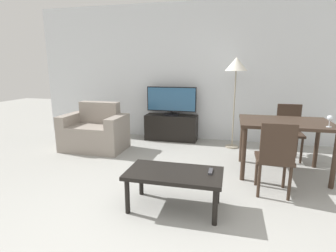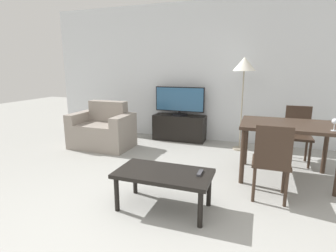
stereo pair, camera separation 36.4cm
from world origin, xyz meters
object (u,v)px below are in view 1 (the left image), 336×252
object	(u,v)px
dining_chair_near	(275,155)
floor_lamp	(236,68)
remote_primary	(211,171)
wine_glass_left	(330,119)
tv_stand	(171,127)
armchair	(95,132)
tv	(171,101)
coffee_table	(174,176)
dining_chair_far	(289,129)
dining_table	(284,128)

from	to	relation	value
dining_chair_near	floor_lamp	distance (m)	2.11
remote_primary	wine_glass_left	world-z (taller)	wine_glass_left
tv_stand	armchair	bearing A→B (deg)	-142.23
tv_stand	dining_chair_near	size ratio (longest dim) A/B	1.20
armchair	tv	size ratio (longest dim) A/B	1.10
coffee_table	dining_chair_far	size ratio (longest dim) A/B	1.13
armchair	tv_stand	size ratio (longest dim) A/B	1.04
coffee_table	remote_primary	distance (m)	0.38
tv_stand	coffee_table	world-z (taller)	tv_stand
tv	dining_chair_far	xyz separation A→B (m)	(2.09, -0.62, -0.31)
remote_primary	dining_chair_near	bearing A→B (deg)	34.57
tv_stand	tv	bearing A→B (deg)	-90.00
dining_chair_far	wine_glass_left	world-z (taller)	wine_glass_left
dining_table	dining_chair_far	distance (m)	0.77
armchair	wine_glass_left	world-z (taller)	wine_glass_left
tv_stand	tv	distance (m)	0.54
dining_chair_near	armchair	bearing A→B (deg)	158.48
dining_chair_far	floor_lamp	bearing A→B (deg)	156.52
tv	remote_primary	xyz separation A→B (m)	(1.00, -2.54, -0.38)
dining_chair_far	remote_primary	size ratio (longest dim) A/B	5.84
wine_glass_left	tv	bearing A→B (deg)	145.35
tv_stand	dining_chair_near	bearing A→B (deg)	-50.91
dining_chair_near	wine_glass_left	xyz separation A→B (m)	(0.65, 0.45, 0.36)
floor_lamp	remote_primary	xyz separation A→B (m)	(-0.22, -2.30, -1.02)
tv_stand	dining_table	world-z (taller)	dining_table
floor_lamp	tv	bearing A→B (deg)	168.98
coffee_table	armchair	bearing A→B (deg)	137.50
dining_chair_far	dining_chair_near	bearing A→B (deg)	-105.90
tv	dining_chair_far	world-z (taller)	tv
coffee_table	dining_table	bearing A→B (deg)	45.32
wine_glass_left	floor_lamp	bearing A→B (deg)	129.02
armchair	dining_chair_far	world-z (taller)	dining_chair_far
dining_chair_near	tv	bearing A→B (deg)	129.13
tv	floor_lamp	size ratio (longest dim) A/B	0.61
remote_primary	floor_lamp	bearing A→B (deg)	84.52
coffee_table	floor_lamp	xyz separation A→B (m)	(0.59, 2.37, 1.09)
coffee_table	floor_lamp	distance (m)	2.67
dining_chair_far	floor_lamp	world-z (taller)	floor_lamp
wine_glass_left	dining_chair_near	bearing A→B (deg)	-145.11
armchair	coffee_table	size ratio (longest dim) A/B	1.11
tv_stand	remote_primary	size ratio (longest dim) A/B	7.02
remote_primary	wine_glass_left	bearing A→B (deg)	34.73
dining_table	floor_lamp	distance (m)	1.51
dining_table	armchair	bearing A→B (deg)	172.39
tv	floor_lamp	world-z (taller)	floor_lamp
tv	coffee_table	distance (m)	2.72
armchair	dining_table	world-z (taller)	armchair
floor_lamp	wine_glass_left	distance (m)	1.86
coffee_table	wine_glass_left	size ratio (longest dim) A/B	6.76
floor_lamp	remote_primary	size ratio (longest dim) A/B	10.88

